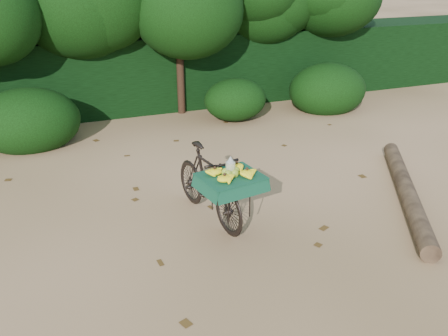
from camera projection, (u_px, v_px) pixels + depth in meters
name	position (u px, v px, depth m)	size (l,w,h in m)	color
ground	(253.00, 214.00, 7.05)	(80.00, 80.00, 0.00)	tan
vendor_bicycle	(209.00, 184.00, 6.72)	(0.94, 1.91, 1.09)	black
fallen_log	(407.00, 190.00, 7.49)	(0.26, 0.26, 3.63)	brown
hedge_backdrop	(151.00, 71.00, 12.07)	(26.00, 1.80, 1.80)	black
tree_row	(128.00, 31.00, 10.73)	(14.50, 2.00, 4.00)	black
bush_clumps	(194.00, 106.00, 10.71)	(8.80, 1.70, 0.90)	black
leaf_litter	(236.00, 195.00, 7.61)	(7.00, 7.30, 0.01)	#4E3414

